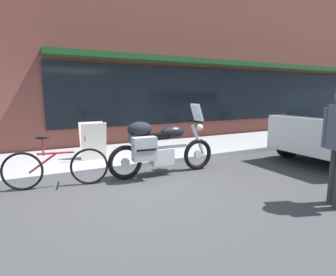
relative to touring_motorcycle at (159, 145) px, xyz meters
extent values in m
plane|color=#3C3C3C|center=(-0.59, -0.55, -0.61)|extent=(80.00, 80.00, 0.00)
cube|color=brown|center=(4.56, 3.31, 2.92)|extent=(18.29, 0.35, 7.06)
cube|color=black|center=(4.56, 3.11, 0.94)|extent=(12.80, 0.06, 1.80)
cube|color=#1E471E|center=(4.56, 2.89, 2.04)|extent=(12.80, 0.60, 0.16)
cube|color=#999999|center=(8.41, 1.89, -0.55)|extent=(30.00, 2.50, 0.12)
torus|color=black|center=(0.92, 0.00, -0.28)|extent=(0.67, 0.11, 0.66)
cylinder|color=silver|center=(0.92, 0.00, -0.28)|extent=(0.16, 0.07, 0.16)
torus|color=black|center=(-0.67, 0.06, -0.28)|extent=(0.67, 0.11, 0.66)
cylinder|color=silver|center=(-0.67, 0.06, -0.28)|extent=(0.16, 0.07, 0.16)
cube|color=silver|center=(0.08, 0.03, -0.23)|extent=(0.45, 0.32, 0.32)
cylinder|color=silver|center=(0.13, 0.03, -0.06)|extent=(1.04, 0.10, 0.06)
ellipsoid|color=black|center=(0.33, 0.02, 0.24)|extent=(0.53, 0.30, 0.26)
cube|color=black|center=(-0.09, 0.04, 0.18)|extent=(0.61, 0.26, 0.11)
cube|color=black|center=(-0.42, 0.05, 0.16)|extent=(0.29, 0.23, 0.18)
cylinder|color=silver|center=(0.92, 0.00, 0.04)|extent=(0.35, 0.08, 0.67)
cylinder|color=black|center=(0.81, 0.00, 0.44)|extent=(0.06, 0.62, 0.04)
cube|color=silver|center=(0.88, 0.00, 0.62)|extent=(0.16, 0.33, 0.35)
sphere|color=#EAEACC|center=(0.96, 0.00, 0.30)|extent=(0.14, 0.14, 0.14)
cube|color=#A5A5A5|center=(-0.38, -0.19, 0.00)|extent=(0.45, 0.22, 0.44)
cube|color=black|center=(-0.38, -0.30, 0.00)|extent=(0.37, 0.03, 0.03)
ellipsoid|color=black|center=(-0.37, 0.05, 0.34)|extent=(0.49, 0.34, 0.28)
torus|color=black|center=(-1.33, 0.09, -0.28)|extent=(0.66, 0.16, 0.66)
torus|color=black|center=(-2.39, 0.28, -0.28)|extent=(0.66, 0.16, 0.66)
cylinder|color=#B22323|center=(-1.86, 0.19, 0.00)|extent=(0.59, 0.14, 0.04)
cylinder|color=#B22323|center=(-2.08, 0.23, -0.16)|extent=(0.46, 0.12, 0.34)
cylinder|color=#B22323|center=(-2.05, 0.22, 0.12)|extent=(0.03, 0.03, 0.30)
ellipsoid|color=black|center=(-2.05, 0.22, 0.28)|extent=(0.23, 0.14, 0.06)
cylinder|color=#B22323|center=(-1.38, 0.10, 0.24)|extent=(0.11, 0.48, 0.03)
cylinder|color=black|center=(3.64, -0.09, -0.28)|extent=(0.66, 0.23, 0.66)
cylinder|color=#313131|center=(1.70, -2.44, -0.19)|extent=(0.14, 0.14, 0.85)
cylinder|color=#474C5B|center=(1.64, -2.29, 0.52)|extent=(0.10, 0.10, 0.59)
cube|color=silver|center=(-0.96, 1.37, -0.06)|extent=(0.55, 0.18, 0.85)
cube|color=silver|center=(-0.96, 1.59, -0.06)|extent=(0.55, 0.18, 0.85)
camera|label=1|loc=(-2.24, -4.72, 1.01)|focal=28.91mm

